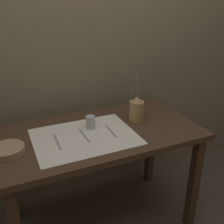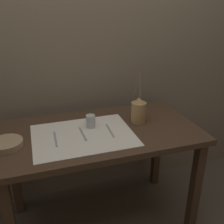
% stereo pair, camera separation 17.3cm
% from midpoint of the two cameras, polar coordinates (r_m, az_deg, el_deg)
% --- Properties ---
extents(ground_plane, '(12.00, 12.00, 0.00)m').
position_cam_midpoint_polar(ground_plane, '(2.24, 0.03, -22.44)').
color(ground_plane, brown).
extents(stone_wall_back, '(7.00, 0.06, 2.40)m').
position_cam_midpoint_polar(stone_wall_back, '(2.05, -4.07, 11.87)').
color(stone_wall_back, '#7A6B56').
rests_on(stone_wall_back, ground_plane).
extents(wooden_table, '(1.33, 0.71, 0.80)m').
position_cam_midpoint_polar(wooden_table, '(1.81, 0.03, -7.07)').
color(wooden_table, '#422D1E').
rests_on(wooden_table, ground_plane).
extents(linen_cloth, '(0.64, 0.49, 0.00)m').
position_cam_midpoint_polar(linen_cloth, '(1.70, -3.37, -5.12)').
color(linen_cloth, silver).
rests_on(linen_cloth, wooden_table).
extents(pitcher_with_flowers, '(0.10, 0.10, 0.36)m').
position_cam_midpoint_polar(pitcher_with_flowers, '(1.86, 8.46, 0.20)').
color(pitcher_with_flowers, '#A87F4C').
rests_on(pitcher_with_flowers, wooden_table).
extents(wooden_bowl, '(0.19, 0.19, 0.04)m').
position_cam_midpoint_polar(wooden_bowl, '(1.65, -19.27, -6.69)').
color(wooden_bowl, '#9E7F5B').
rests_on(wooden_bowl, wooden_table).
extents(glass_tumbler_near, '(0.06, 0.06, 0.09)m').
position_cam_midpoint_polar(glass_tumbler_near, '(1.77, -1.90, -2.09)').
color(glass_tumbler_near, '#B7C1BC').
rests_on(glass_tumbler_near, wooden_table).
extents(fork_outer, '(0.02, 0.19, 0.00)m').
position_cam_midpoint_polar(fork_outer, '(1.66, -9.31, -5.87)').
color(fork_outer, '#939399').
rests_on(fork_outer, wooden_table).
extents(fork_inner, '(0.02, 0.19, 0.00)m').
position_cam_midpoint_polar(fork_inner, '(1.70, -3.49, -4.85)').
color(fork_inner, '#939399').
rests_on(fork_inner, wooden_table).
extents(knife_center, '(0.02, 0.19, 0.00)m').
position_cam_midpoint_polar(knife_center, '(1.74, 2.42, -4.12)').
color(knife_center, '#939399').
rests_on(knife_center, wooden_table).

